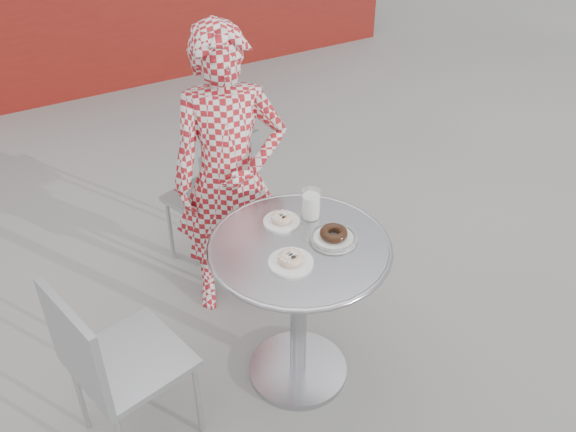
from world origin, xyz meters
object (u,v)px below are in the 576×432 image
chair_left (134,391)px  bistro_table (299,280)px  plate_checker (334,236)px  milk_cup (311,205)px  plate_near (291,260)px  chair_far (214,223)px  seated_person (230,179)px  plate_far (282,220)px

chair_left → bistro_table: bearing=-106.9°
plate_checker → milk_cup: size_ratio=1.52×
plate_near → chair_far: bearing=85.2°
chair_far → chair_left: size_ratio=0.96×
seated_person → plate_near: seated_person is taller
chair_far → plate_near: bearing=66.0°
plate_far → plate_checker: size_ratio=0.78×
chair_left → milk_cup: (0.93, 0.11, 0.58)m
chair_left → chair_far: bearing=-53.1°
chair_far → bistro_table: bearing=70.7°
plate_far → plate_near: size_ratio=0.88×
seated_person → bistro_table: bearing=-68.9°
chair_left → plate_near: 0.89m
plate_checker → milk_cup: 0.19m
chair_far → plate_near: 1.22m
chair_far → seated_person: 0.63m
chair_far → plate_checker: size_ratio=4.14×
plate_far → milk_cup: milk_cup is taller
seated_person → plate_far: 0.47m
chair_far → plate_far: bearing=71.4°
bistro_table → milk_cup: size_ratio=5.87×
plate_far → plate_checker: bearing=-57.3°
bistro_table → seated_person: seated_person is taller
plate_far → plate_near: plate_near is taller
plate_far → plate_near: (-0.10, -0.26, 0.00)m
bistro_table → plate_checker: 0.26m
bistro_table → seated_person: bearing=92.7°
bistro_table → chair_far: bearing=89.9°
bistro_table → chair_left: bearing=177.0°
chair_far → milk_cup: 1.05m
chair_left → plate_near: size_ratio=4.85×
plate_checker → bistro_table: bearing=166.7°
plate_checker → chair_far: bearing=97.9°
milk_cup → chair_left: bearing=-173.1°
bistro_table → chair_far: 1.06m
seated_person → plate_near: (-0.06, -0.73, 0.04)m
chair_left → plate_checker: bearing=-108.5°
plate_far → plate_near: bearing=-110.8°
bistro_table → plate_near: plate_near is taller
plate_far → plate_checker: (0.14, -0.21, 0.00)m
chair_far → seated_person: bearing=65.7°
plate_far → bistro_table: bearing=-93.3°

